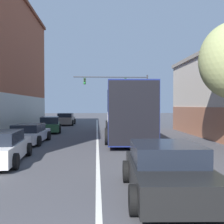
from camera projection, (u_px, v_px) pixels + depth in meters
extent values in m
cube|color=silver|center=(97.00, 137.00, 19.12)|extent=(0.14, 46.89, 0.01)
cube|color=#B7B2A3|center=(2.00, 116.00, 18.04)|extent=(0.24, 28.31, 3.20)
cube|color=navy|center=(125.00, 111.00, 19.17)|extent=(3.10, 12.53, 3.40)
cube|color=black|center=(125.00, 102.00, 19.16)|extent=(3.14, 12.29, 1.09)
cube|color=beige|center=(125.00, 114.00, 19.18)|extent=(3.13, 12.41, 0.34)
cube|color=black|center=(134.00, 113.00, 12.98)|extent=(2.54, 0.16, 3.26)
cylinder|color=black|center=(107.00, 126.00, 23.04)|extent=(0.34, 1.01, 1.00)
cylinder|color=black|center=(137.00, 126.00, 23.08)|extent=(0.34, 1.01, 1.00)
cylinder|color=black|center=(107.00, 136.00, 15.33)|extent=(0.34, 1.01, 1.00)
cylinder|color=black|center=(152.00, 136.00, 15.38)|extent=(0.34, 1.01, 1.00)
cube|color=black|center=(168.00, 176.00, 6.66)|extent=(2.05, 3.93, 0.64)
cube|color=black|center=(166.00, 153.00, 6.88)|extent=(1.81, 2.08, 0.48)
cylinder|color=black|center=(127.00, 171.00, 7.85)|extent=(0.25, 0.65, 0.64)
cylinder|color=black|center=(191.00, 171.00, 7.87)|extent=(0.25, 0.65, 0.64)
cylinder|color=black|center=(134.00, 200.00, 5.47)|extent=(0.25, 0.65, 0.64)
cube|color=silver|center=(30.00, 136.00, 16.05)|extent=(1.76, 4.33, 0.56)
cube|color=black|center=(29.00, 128.00, 15.82)|extent=(1.57, 2.27, 0.46)
cylinder|color=black|center=(23.00, 136.00, 17.35)|extent=(0.24, 0.61, 0.61)
cylinder|color=black|center=(48.00, 136.00, 17.41)|extent=(0.24, 0.61, 0.61)
cylinder|color=black|center=(8.00, 141.00, 14.69)|extent=(0.24, 0.61, 0.61)
cylinder|color=black|center=(39.00, 141.00, 14.75)|extent=(0.24, 0.61, 0.61)
cube|color=#285633|center=(50.00, 127.00, 22.87)|extent=(2.16, 4.68, 0.61)
cube|color=black|center=(50.00, 120.00, 22.63)|extent=(1.76, 2.52, 0.56)
cylinder|color=black|center=(41.00, 127.00, 24.10)|extent=(0.30, 0.63, 0.61)
cylinder|color=black|center=(60.00, 127.00, 24.40)|extent=(0.30, 0.63, 0.61)
cylinder|color=black|center=(39.00, 130.00, 21.35)|extent=(0.30, 0.63, 0.61)
cylinder|color=black|center=(59.00, 130.00, 21.65)|extent=(0.30, 0.63, 0.61)
cylinder|color=black|center=(29.00, 149.00, 11.98)|extent=(0.26, 0.61, 0.59)
cylinder|color=black|center=(15.00, 161.00, 9.38)|extent=(0.26, 0.61, 0.59)
cube|color=slate|center=(66.00, 120.00, 31.26)|extent=(1.81, 4.26, 0.74)
cube|color=black|center=(66.00, 115.00, 31.04)|extent=(1.65, 2.22, 0.49)
cylinder|color=black|center=(60.00, 121.00, 32.54)|extent=(0.23, 0.68, 0.68)
cylinder|color=black|center=(75.00, 121.00, 32.63)|extent=(0.23, 0.68, 0.68)
cylinder|color=black|center=(56.00, 123.00, 29.91)|extent=(0.23, 0.68, 0.68)
cylinder|color=black|center=(73.00, 123.00, 30.00)|extent=(0.23, 0.68, 0.68)
cylinder|color=#333338|center=(147.00, 99.00, 32.83)|extent=(0.18, 0.18, 6.16)
cylinder|color=#333338|center=(111.00, 77.00, 32.50)|extent=(9.19, 0.12, 0.12)
cube|color=#234723|center=(125.00, 81.00, 32.62)|extent=(0.28, 0.24, 0.80)
sphere|color=black|center=(126.00, 79.00, 32.46)|extent=(0.18, 0.18, 0.18)
sphere|color=black|center=(126.00, 81.00, 32.47)|extent=(0.18, 0.18, 0.18)
sphere|color=green|center=(126.00, 83.00, 32.47)|extent=(0.18, 0.18, 0.18)
cube|color=#234723|center=(85.00, 81.00, 32.32)|extent=(0.28, 0.24, 0.80)
sphere|color=black|center=(85.00, 79.00, 32.17)|extent=(0.18, 0.18, 0.18)
sphere|color=black|center=(85.00, 81.00, 32.17)|extent=(0.18, 0.18, 0.18)
sphere|color=green|center=(85.00, 83.00, 32.18)|extent=(0.18, 0.18, 0.18)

